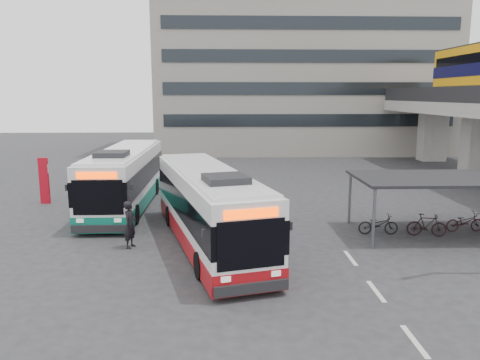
{
  "coord_description": "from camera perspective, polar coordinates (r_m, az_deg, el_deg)",
  "views": [
    {
      "loc": [
        -2.19,
        -16.54,
        6.03
      ],
      "look_at": [
        -1.46,
        5.49,
        2.0
      ],
      "focal_mm": 35.0,
      "sensor_mm": 36.0,
      "label": 1
    }
  ],
  "objects": [
    {
      "name": "ground",
      "position": [
        17.74,
        5.39,
        -9.56
      ],
      "size": [
        120.0,
        120.0,
        0.0
      ],
      "primitive_type": "plane",
      "color": "#28282B",
      "rests_on": "ground"
    },
    {
      "name": "bike_shelter",
      "position": [
        22.72,
        26.24,
        -2.17
      ],
      "size": [
        10.0,
        4.0,
        2.54
      ],
      "color": "#595B60",
      "rests_on": "ground"
    },
    {
      "name": "office_block",
      "position": [
        53.56,
        7.25,
        17.22
      ],
      "size": [
        30.0,
        15.0,
        25.0
      ],
      "primitive_type": "cube",
      "color": "gray",
      "rests_on": "ground"
    },
    {
      "name": "road_markings",
      "position": [
        15.54,
        16.25,
        -12.88
      ],
      "size": [
        0.15,
        7.6,
        0.01
      ],
      "color": "beige",
      "rests_on": "ground"
    },
    {
      "name": "bus_main",
      "position": [
        19.0,
        -3.92,
        -3.34
      ],
      "size": [
        5.25,
        11.43,
        3.31
      ],
      "rotation": [
        0.0,
        0.0,
        0.26
      ],
      "color": "white",
      "rests_on": "ground"
    },
    {
      "name": "bus_teal",
      "position": [
        26.09,
        -13.79,
        0.21
      ],
      "size": [
        2.52,
        11.43,
        3.37
      ],
      "rotation": [
        0.0,
        0.0,
        0.0
      ],
      "color": "white",
      "rests_on": "ground"
    },
    {
      "name": "pedestrian",
      "position": [
        19.14,
        -13.25,
        -5.31
      ],
      "size": [
        0.62,
        0.79,
        1.9
      ],
      "primitive_type": "imported",
      "rotation": [
        0.0,
        0.0,
        1.31
      ],
      "color": "black",
      "rests_on": "ground"
    },
    {
      "name": "sign_totem_north",
      "position": [
        28.3,
        -22.77,
        -0.0
      ],
      "size": [
        0.56,
        0.21,
        2.59
      ],
      "rotation": [
        0.0,
        0.0,
        -0.09
      ],
      "color": "#B10A1A",
      "rests_on": "ground"
    }
  ]
}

